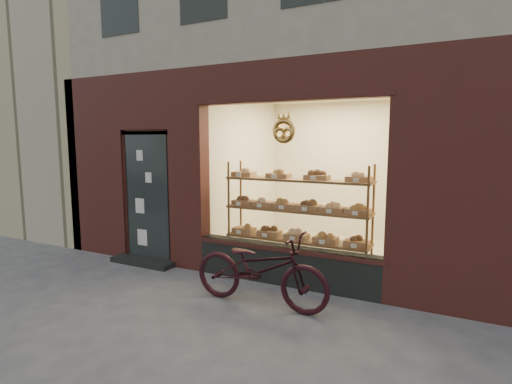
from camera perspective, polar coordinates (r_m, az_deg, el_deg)
The scene contains 4 objects.
ground at distance 4.40m, azimuth -13.22°, elevation -20.28°, with size 90.00×90.00×0.00m, color #4A4B53.
neighbor_left at distance 15.01m, azimuth -29.04°, elevation 16.00°, with size 12.00×7.00×9.00m, color tan.
display_shelf at distance 6.00m, azimuth 5.87°, elevation -3.82°, with size 2.20×0.45×1.70m.
bicycle at distance 4.98m, azimuth 0.56°, elevation -10.89°, with size 0.62×1.78×0.93m, color black.
Camera 1 is at (2.56, -2.95, 2.03)m, focal length 28.00 mm.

